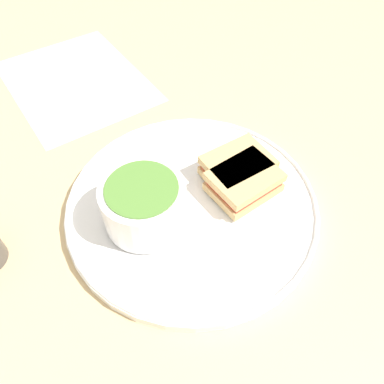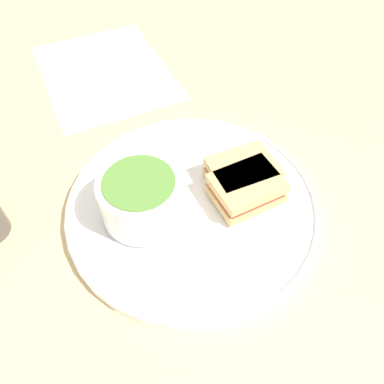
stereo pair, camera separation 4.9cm
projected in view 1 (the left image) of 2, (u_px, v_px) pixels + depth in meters
name	position (u px, v px, depth m)	size (l,w,h in m)	color
ground_plane	(192.00, 208.00, 0.52)	(2.40, 2.40, 0.00)	#D1B27F
plate	(192.00, 204.00, 0.51)	(0.34, 0.34, 0.02)	white
soup_bowl	(144.00, 204.00, 0.46)	(0.10, 0.10, 0.06)	white
spoon	(119.00, 186.00, 0.51)	(0.11, 0.05, 0.01)	silver
sandwich_half_near	(244.00, 182.00, 0.50)	(0.09, 0.07, 0.03)	tan
sandwich_half_far	(235.00, 165.00, 0.52)	(0.09, 0.07, 0.03)	tan
menu_sheet	(76.00, 81.00, 0.70)	(0.23, 0.30, 0.00)	white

